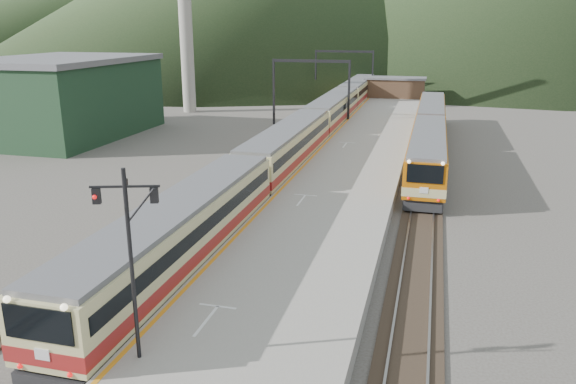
# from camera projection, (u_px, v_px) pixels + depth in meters

# --- Properties ---
(track_main) EXTENTS (2.60, 200.00, 0.23)m
(track_main) POSITION_uv_depth(u_px,v_px,m) (306.00, 152.00, 54.42)
(track_main) COLOR black
(track_main) RESTS_ON ground
(track_far) EXTENTS (2.60, 200.00, 0.23)m
(track_far) POSITION_uv_depth(u_px,v_px,m) (257.00, 150.00, 55.63)
(track_far) COLOR black
(track_far) RESTS_ON ground
(track_second) EXTENTS (2.60, 200.00, 0.23)m
(track_second) POSITION_uv_depth(u_px,v_px,m) (427.00, 159.00, 51.64)
(track_second) COLOR black
(track_second) RESTS_ON ground
(platform) EXTENTS (8.00, 100.00, 1.00)m
(platform) POSITION_uv_depth(u_px,v_px,m) (361.00, 156.00, 51.09)
(platform) COLOR gray
(platform) RESTS_ON ground
(gantry_near) EXTENTS (9.55, 0.25, 8.00)m
(gantry_near) POSITION_uv_depth(u_px,v_px,m) (311.00, 80.00, 67.43)
(gantry_near) COLOR black
(gantry_near) RESTS_ON ground
(gantry_far) EXTENTS (9.55, 0.25, 8.00)m
(gantry_far) POSITION_uv_depth(u_px,v_px,m) (344.00, 66.00, 90.60)
(gantry_far) COLOR black
(gantry_far) RESTS_ON ground
(warehouse) EXTENTS (14.50, 20.50, 8.60)m
(warehouse) POSITION_uv_depth(u_px,v_px,m) (63.00, 97.00, 61.81)
(warehouse) COLOR #163320
(warehouse) RESTS_ON ground
(smokestack) EXTENTS (1.80, 1.80, 30.00)m
(smokestack) POSITION_uv_depth(u_px,v_px,m) (185.00, 1.00, 75.83)
(smokestack) COLOR #9E998E
(smokestack) RESTS_ON ground
(station_shed) EXTENTS (9.40, 4.40, 3.10)m
(station_shed) POSITION_uv_depth(u_px,v_px,m) (395.00, 87.00, 87.57)
(station_shed) COLOR #4D3423
(station_shed) RESTS_ON platform
(main_train) EXTENTS (3.10, 84.91, 3.79)m
(main_train) POSITION_uv_depth(u_px,v_px,m) (314.00, 125.00, 57.47)
(main_train) COLOR #C3BB7C
(main_train) RESTS_ON track_main
(second_train) EXTENTS (2.81, 38.25, 3.43)m
(second_train) POSITION_uv_depth(u_px,v_px,m) (429.00, 133.00, 53.86)
(second_train) COLOR #B55B08
(second_train) RESTS_ON track_second
(signal_mast) EXTENTS (2.12, 0.79, 6.73)m
(signal_mast) POSITION_uv_depth(u_px,v_px,m) (130.00, 246.00, 18.19)
(signal_mast) COLOR black
(signal_mast) RESTS_ON platform
(short_signal_a) EXTENTS (0.25, 0.20, 2.27)m
(short_signal_a) POSITION_uv_depth(u_px,v_px,m) (93.00, 277.00, 24.39)
(short_signal_a) COLOR black
(short_signal_a) RESTS_ON ground
(short_signal_b) EXTENTS (0.26, 0.22, 2.27)m
(short_signal_b) POSITION_uv_depth(u_px,v_px,m) (245.00, 158.00, 46.20)
(short_signal_b) COLOR black
(short_signal_b) RESTS_ON ground
(short_signal_c) EXTENTS (0.22, 0.16, 2.27)m
(short_signal_c) POSITION_uv_depth(u_px,v_px,m) (127.00, 190.00, 37.16)
(short_signal_c) COLOR black
(short_signal_c) RESTS_ON ground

